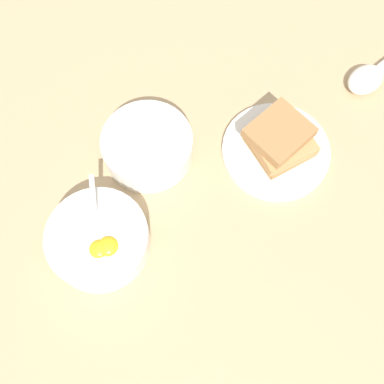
{
  "coord_description": "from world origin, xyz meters",
  "views": [
    {
      "loc": [
        -0.3,
        0.01,
        0.65
      ],
      "look_at": [
        -0.06,
        0.08,
        0.02
      ],
      "focal_mm": 42.0,
      "sensor_mm": 36.0,
      "label": 1
    }
  ],
  "objects_px": {
    "egg_bowl": "(99,240)",
    "congee_bowl": "(148,144)",
    "toast_plate": "(276,151)",
    "soup_spoon": "(370,76)",
    "toast_sandwich": "(280,140)"
  },
  "relations": [
    {
      "from": "congee_bowl",
      "to": "toast_sandwich",
      "type": "bearing_deg",
      "value": -74.93
    },
    {
      "from": "toast_sandwich",
      "to": "congee_bowl",
      "type": "xyz_separation_m",
      "value": [
        -0.05,
        0.2,
        -0.01
      ]
    },
    {
      "from": "egg_bowl",
      "to": "toast_sandwich",
      "type": "distance_m",
      "value": 0.31
    },
    {
      "from": "toast_plate",
      "to": "toast_sandwich",
      "type": "xyz_separation_m",
      "value": [
        0.0,
        -0.0,
        0.03
      ]
    },
    {
      "from": "toast_sandwich",
      "to": "soup_spoon",
      "type": "height_order",
      "value": "toast_sandwich"
    },
    {
      "from": "egg_bowl",
      "to": "toast_plate",
      "type": "relative_size",
      "value": 0.87
    },
    {
      "from": "congee_bowl",
      "to": "toast_plate",
      "type": "bearing_deg",
      "value": -75.59
    },
    {
      "from": "toast_plate",
      "to": "congee_bowl",
      "type": "height_order",
      "value": "congee_bowl"
    },
    {
      "from": "toast_plate",
      "to": "soup_spoon",
      "type": "xyz_separation_m",
      "value": [
        0.18,
        -0.13,
        0.01
      ]
    },
    {
      "from": "toast_sandwich",
      "to": "egg_bowl",
      "type": "bearing_deg",
      "value": 134.88
    },
    {
      "from": "toast_sandwich",
      "to": "toast_plate",
      "type": "bearing_deg",
      "value": 170.97
    },
    {
      "from": "toast_sandwich",
      "to": "congee_bowl",
      "type": "distance_m",
      "value": 0.21
    },
    {
      "from": "congee_bowl",
      "to": "egg_bowl",
      "type": "bearing_deg",
      "value": 172.05
    },
    {
      "from": "egg_bowl",
      "to": "toast_plate",
      "type": "distance_m",
      "value": 0.31
    },
    {
      "from": "egg_bowl",
      "to": "congee_bowl",
      "type": "xyz_separation_m",
      "value": [
        0.17,
        -0.02,
        -0.0
      ]
    }
  ]
}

